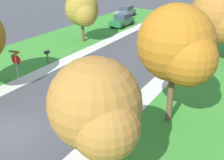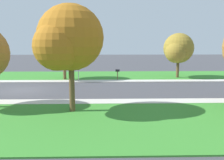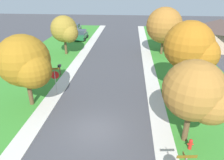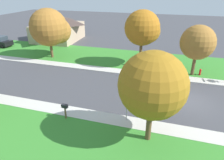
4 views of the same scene
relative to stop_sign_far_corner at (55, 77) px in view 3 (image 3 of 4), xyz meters
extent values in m
plane|color=#424247|center=(4.48, -4.77, -1.89)|extent=(120.00, 120.00, 0.00)
cube|color=beige|center=(9.18, 7.23, -1.84)|extent=(1.40, 56.00, 0.10)
cube|color=#38842D|center=(13.88, 7.23, -1.85)|extent=(8.00, 56.00, 0.08)
cube|color=beige|center=(-0.22, 7.23, -1.84)|extent=(1.40, 56.00, 0.10)
cube|color=#38842D|center=(-4.92, 7.23, -1.85)|extent=(8.00, 56.00, 0.08)
cube|color=brown|center=(9.38, -9.46, 0.80)|extent=(0.92, 0.13, 0.16)
cube|color=brown|center=(9.38, -9.46, 0.61)|extent=(0.13, 0.92, 0.16)
cylinder|color=#9E9EA3|center=(0.01, -0.03, -0.59)|extent=(0.07, 0.07, 2.60)
cylinder|color=red|center=(-0.01, 0.02, 0.16)|extent=(0.74, 0.21, 0.76)
cylinder|color=white|center=(-0.01, 0.04, 0.16)|extent=(0.65, 0.17, 0.67)
cylinder|color=red|center=(-0.01, 0.04, 0.16)|extent=(0.53, 0.14, 0.55)
cube|color=brown|center=(0.01, -0.03, 0.80)|extent=(0.90, 0.24, 0.16)
cube|color=brown|center=(0.01, -0.03, 0.61)|extent=(0.24, 0.90, 0.16)
cube|color=black|center=(13.95, 24.98, -1.19)|extent=(2.15, 4.44, 0.76)
cube|color=#2D3842|center=(13.93, 24.78, -0.47)|extent=(1.77, 2.23, 0.68)
cylinder|color=black|center=(13.16, 26.39, -1.57)|extent=(0.29, 0.66, 0.64)
cylinder|color=black|center=(14.96, 26.24, -1.57)|extent=(0.29, 0.66, 0.64)
cylinder|color=black|center=(12.94, 23.73, -1.57)|extent=(0.29, 0.66, 0.64)
cylinder|color=black|center=(14.73, 23.58, -1.57)|extent=(0.29, 0.66, 0.64)
cube|color=gray|center=(-5.17, 27.21, -1.19)|extent=(1.89, 4.34, 0.76)
cube|color=#2D3842|center=(-5.17, 27.41, -0.47)|extent=(1.65, 2.13, 0.68)
cylinder|color=black|center=(-4.24, 25.90, -1.57)|extent=(0.25, 0.65, 0.64)
cylinder|color=black|center=(-6.04, 25.86, -1.57)|extent=(0.25, 0.65, 0.64)
cylinder|color=black|center=(-4.30, 28.56, -1.57)|extent=(0.25, 0.65, 0.64)
cylinder|color=black|center=(-6.10, 28.52, -1.57)|extent=(0.25, 0.65, 0.64)
cube|color=#1E6033|center=(-2.49, 21.09, -1.19)|extent=(1.81, 4.30, 0.76)
cube|color=#2D3842|center=(-2.49, 21.29, -0.47)|extent=(1.60, 2.10, 0.68)
cylinder|color=black|center=(-1.59, 19.76, -1.57)|extent=(0.24, 0.64, 0.64)
cylinder|color=black|center=(-3.39, 19.75, -1.57)|extent=(0.24, 0.64, 0.64)
cylinder|color=black|center=(-1.59, 22.42, -1.57)|extent=(0.24, 0.64, 0.64)
cylinder|color=black|center=(-3.39, 22.42, -1.57)|extent=(0.24, 0.64, 0.64)
cylinder|color=brown|center=(11.63, 0.91, -0.20)|extent=(0.36, 0.36, 3.38)
sphere|color=#A56419|center=(11.63, 0.91, 2.96)|extent=(4.17, 4.17, 4.17)
sphere|color=#A56419|center=(12.56, 0.28, 2.43)|extent=(2.92, 2.92, 2.92)
cylinder|color=brown|center=(11.41, 13.44, -0.64)|extent=(0.36, 0.36, 2.50)
sphere|color=#9E6628|center=(11.41, 13.44, 2.37)|extent=(5.01, 5.01, 5.01)
sphere|color=#9E6628|center=(12.54, 12.69, 1.74)|extent=(3.51, 3.51, 3.51)
cylinder|color=brown|center=(10.57, -5.29, -0.62)|extent=(0.36, 0.36, 2.53)
sphere|color=#9D6A2C|center=(10.57, -5.29, 1.95)|extent=(3.72, 3.72, 3.72)
sphere|color=#9D6A2C|center=(11.41, -5.85, 1.48)|extent=(2.60, 2.60, 2.60)
cylinder|color=brown|center=(-2.73, 12.15, -0.66)|extent=(0.36, 0.36, 2.45)
sphere|color=olive|center=(-2.73, 12.15, 1.87)|extent=(3.73, 3.73, 3.73)
sphere|color=olive|center=(-1.89, 11.59, 1.41)|extent=(2.61, 2.61, 2.61)
cylinder|color=brown|center=(-1.60, -1.87, -0.58)|extent=(0.36, 0.36, 2.62)
sphere|color=#976819|center=(-1.60, -1.87, 2.18)|extent=(4.15, 4.15, 4.15)
sphere|color=#976819|center=(-0.67, -2.49, 1.67)|extent=(2.91, 2.91, 2.91)
cube|color=tan|center=(20.62, 17.69, -0.39)|extent=(8.78, 7.64, 3.00)
pyramid|color=#473833|center=(20.62, 17.69, 1.91)|extent=(9.41, 8.27, 1.60)
cube|color=#51331E|center=(20.43, 21.31, -0.84)|extent=(1.00, 0.11, 2.10)
cylinder|color=red|center=(10.72, -6.13, -1.54)|extent=(0.22, 0.22, 0.70)
sphere|color=red|center=(10.72, -6.13, -1.17)|extent=(0.22, 0.22, 0.22)
cylinder|color=red|center=(10.58, -6.13, -1.44)|extent=(0.10, 0.08, 0.08)
cylinder|color=red|center=(10.86, -6.13, -1.44)|extent=(0.10, 0.08, 0.08)
cube|color=brown|center=(-1.15, 4.47, -1.36)|extent=(0.10, 0.10, 1.05)
cube|color=black|center=(-1.15, 4.47, -0.71)|extent=(0.28, 0.50, 0.26)
camera|label=1|loc=(15.94, -13.14, 7.17)|focal=44.65mm
camera|label=2|loc=(26.69, 3.16, 2.73)|focal=37.87mm
camera|label=3|loc=(6.69, -16.38, 7.67)|focal=32.71mm
camera|label=4|loc=(-12.45, -2.65, 7.52)|focal=32.44mm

